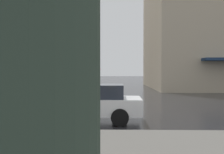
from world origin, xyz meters
name	(u,v)px	position (x,y,z in m)	size (l,w,h in m)	color
billboard_column	(4,72)	(-8.93, -5.16, 1.88)	(1.38, 1.38, 3.37)	#28382D
car_white	(88,102)	(-1.00, -4.79, 0.76)	(1.85, 4.10, 1.41)	silver
pedestrian_with_floral_umbrella	(58,74)	(-7.10, -5.10, 1.85)	(1.19, 1.19, 2.04)	beige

